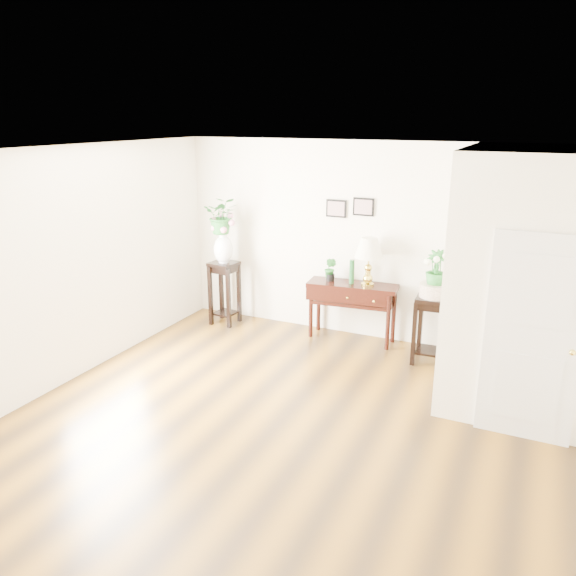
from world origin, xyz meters
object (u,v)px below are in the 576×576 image
Objects in this scene: table_lamp at (368,261)px; plant_stand_b at (431,330)px; plant_stand_a at (225,293)px; console_table at (352,312)px.

plant_stand_b is at bearing -17.90° from table_lamp.
plant_stand_a is 3.20m from plant_stand_b.
console_table is at bearing 165.17° from plant_stand_b.
plant_stand_a is at bearing -175.16° from table_lamp.
console_table is 0.80m from table_lamp.
plant_stand_a is at bearing 179.39° from console_table.
console_table is 1.23m from plant_stand_b.
plant_stand_a reaches higher than plant_stand_b.
table_lamp is at bearing 162.10° from plant_stand_b.
plant_stand_a is (-2.00, -0.19, 0.07)m from console_table.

